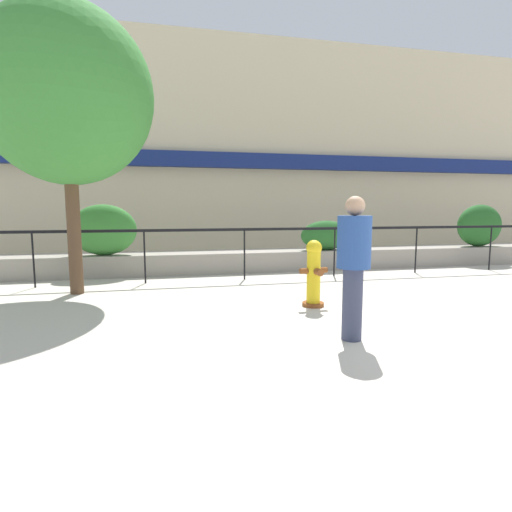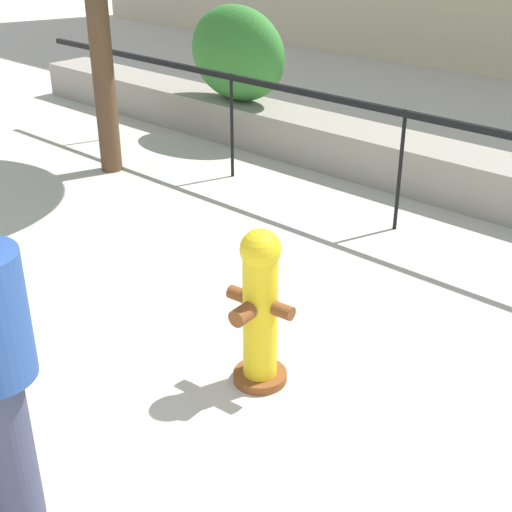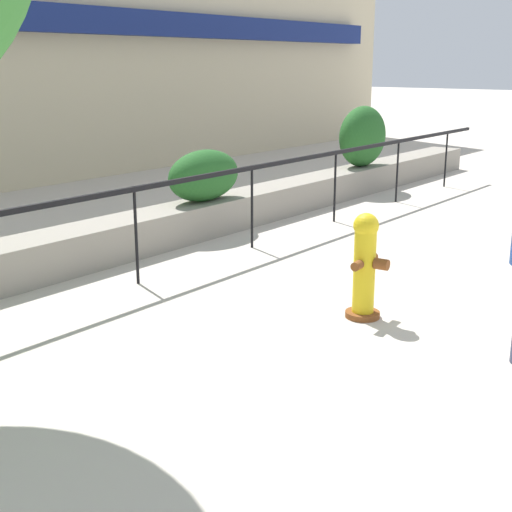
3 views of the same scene
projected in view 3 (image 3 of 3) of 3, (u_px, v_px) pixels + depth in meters
planter_wall_low at (194, 220)px, 10.56m from camera, size 18.00×0.70×0.50m
fence_railing_segment at (252, 175)px, 9.71m from camera, size 15.00×0.05×1.15m
hedge_bush_1 at (204, 175)px, 10.58m from camera, size 1.37×0.65×0.76m
hedge_bush_2 at (363, 136)px, 14.05m from camera, size 1.37×0.70×1.19m
fire_hydrant at (365, 265)px, 7.11m from camera, size 0.48×0.45×1.08m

